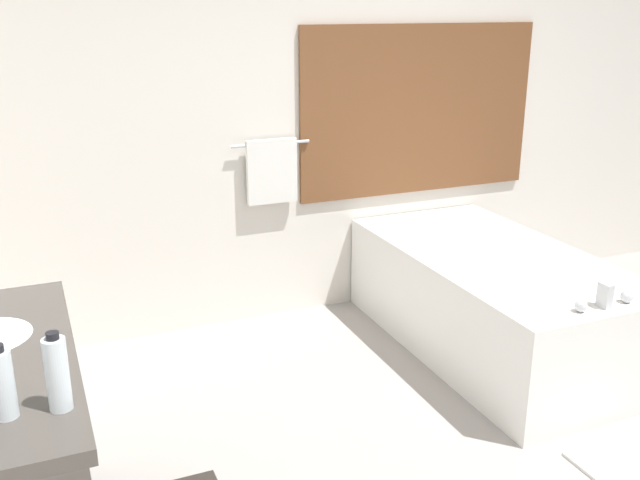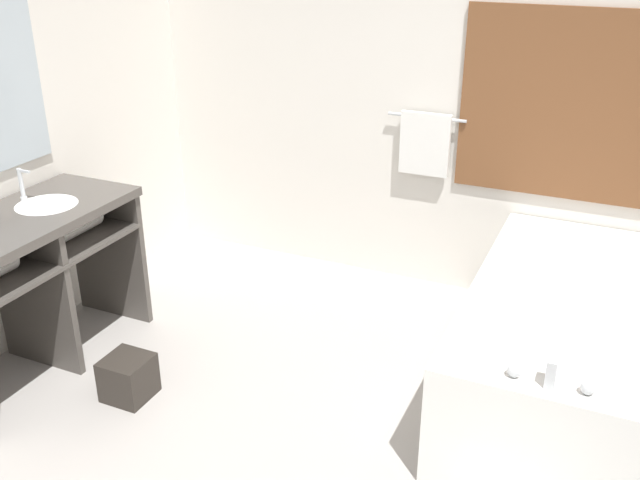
{
  "view_description": "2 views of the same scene",
  "coord_description": "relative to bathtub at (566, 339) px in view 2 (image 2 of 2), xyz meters",
  "views": [
    {
      "loc": [
        -1.7,
        -1.92,
        1.96
      ],
      "look_at": [
        -0.46,
        1.02,
        0.9
      ],
      "focal_mm": 40.0,
      "sensor_mm": 36.0,
      "label": 1
    },
    {
      "loc": [
        0.88,
        -2.07,
        2.26
      ],
      "look_at": [
        -0.45,
        0.89,
        0.81
      ],
      "focal_mm": 40.0,
      "sensor_mm": 36.0,
      "label": 2
    }
  ],
  "objects": [
    {
      "name": "vanity_counter",
      "position": [
        -2.65,
        -0.87,
        0.31
      ],
      "size": [
        0.57,
        1.26,
        0.88
      ],
      "color": "#4C4742",
      "rests_on": "ground_plane"
    },
    {
      "name": "sink_faucet",
      "position": [
        -2.81,
        -0.7,
        0.64
      ],
      "size": [
        0.09,
        0.04,
        0.18
      ],
      "color": "silver",
      "rests_on": "vanity_counter"
    },
    {
      "name": "bathtub",
      "position": [
        0.0,
        0.0,
        0.0
      ],
      "size": [
        0.96,
        1.87,
        0.71
      ],
      "color": "white",
      "rests_on": "ground_plane"
    },
    {
      "name": "wall_back_with_blinds",
      "position": [
        -0.73,
        0.97,
        1.02
      ],
      "size": [
        7.4,
        0.13,
        2.7
      ],
      "color": "white",
      "rests_on": "ground_plane"
    },
    {
      "name": "waste_bin",
      "position": [
        -2.03,
        -0.95,
        -0.21
      ],
      "size": [
        0.23,
        0.23,
        0.23
      ],
      "color": "#2D2823",
      "rests_on": "ground_plane"
    }
  ]
}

